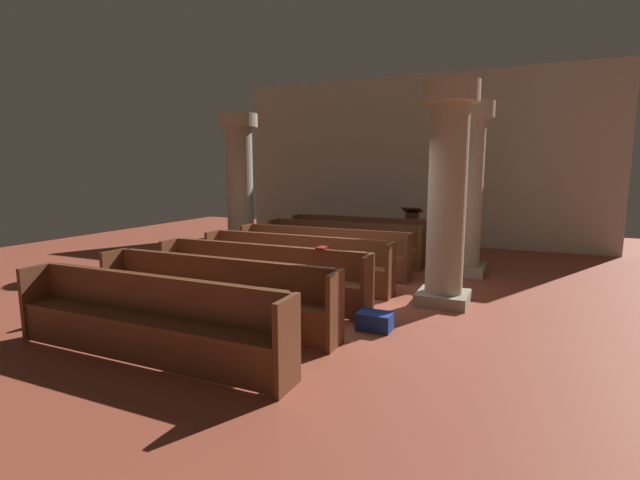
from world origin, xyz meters
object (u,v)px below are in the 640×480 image
pew_row_1 (343,241)px  kneeler_box_blue (375,321)px  pew_row_3 (295,260)px  pillar_aisle_side (467,186)px  pew_row_6 (147,316)px  kneeler_box_navy (442,260)px  pew_row_0 (361,235)px  pillar_aisle_rear (447,192)px  lectern (412,232)px  pew_row_4 (260,273)px  pew_row_2 (322,249)px  pew_row_5 (213,291)px  hymn_book (322,248)px  pillar_far_side (240,183)px

pew_row_1 → kneeler_box_blue: bearing=-63.1°
pew_row_3 → pillar_aisle_side: bearing=42.0°
pew_row_3 → pew_row_6: same height
pew_row_6 → kneeler_box_navy: 6.68m
pew_row_0 → pillar_aisle_side: (2.53, -1.16, 1.23)m
pew_row_6 → pillar_aisle_rear: 4.45m
pew_row_3 → lectern: bearing=78.3°
pew_row_4 → pew_row_6: bearing=-90.0°
pew_row_1 → pillar_aisle_side: 2.82m
pew_row_2 → pillar_aisle_rear: size_ratio=1.07×
pew_row_1 → kneeler_box_blue: (1.94, -3.83, -0.36)m
pew_row_0 → pew_row_1: (0.00, -1.15, 0.00)m
pew_row_5 → hymn_book: size_ratio=16.12×
pillar_aisle_side → kneeler_box_blue: pillar_aisle_side is taller
pew_row_2 → kneeler_box_blue: 3.33m
pew_row_1 → hymn_book: bearing=-73.7°
pew_row_2 → hymn_book: bearing=-65.7°
pew_row_5 → pew_row_6: bearing=-90.0°
pew_row_0 → pew_row_3: 3.44m
pillar_aisle_rear → lectern: (-1.58, 4.61, -1.25)m
pew_row_0 → pew_row_2: bearing=-90.0°
pillar_far_side → kneeler_box_blue: size_ratio=7.46×
pew_row_1 → pillar_aisle_rear: (2.53, -2.29, 1.23)m
kneeler_box_navy → pew_row_1: bearing=-162.9°
pillar_aisle_side → pillar_far_side: same height
pew_row_1 → pew_row_3: (0.00, -2.29, 0.00)m
hymn_book → pillar_aisle_side: bearing=63.9°
pew_row_5 → lectern: size_ratio=3.22×
pew_row_3 → pew_row_6: size_ratio=1.00×
pew_row_6 → pillar_aisle_rear: bearing=53.6°
pew_row_5 → pillar_far_side: bearing=119.8°
pew_row_0 → kneeler_box_blue: (1.94, -4.98, -0.36)m
pew_row_4 → pew_row_1: bearing=90.0°
pew_row_0 → pew_row_5: 5.73m
pew_row_1 → pew_row_3: 2.29m
kneeler_box_navy → pew_row_5: bearing=-111.3°
pew_row_3 → pew_row_0: bearing=90.0°
pillar_aisle_side → pillar_aisle_rear: same height
pew_row_6 → pillar_aisle_rear: (2.53, 3.44, 1.23)m
lectern → kneeler_box_blue: 6.24m
pew_row_6 → hymn_book: size_ratio=16.12×
pew_row_3 → pew_row_5: (0.00, -2.29, 0.00)m
pillar_aisle_side → kneeler_box_navy: size_ratio=8.43×
pew_row_2 → hymn_book: size_ratio=16.12×
pew_row_2 → pillar_far_side: bearing=160.2°
pew_row_4 → hymn_book: size_ratio=16.12×
pew_row_1 → pew_row_3: bearing=-90.0°
pew_row_3 → pillar_aisle_side: pillar_aisle_side is taller
pew_row_3 → kneeler_box_navy: bearing=55.2°
pillar_far_side → kneeler_box_navy: pillar_far_side is taller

